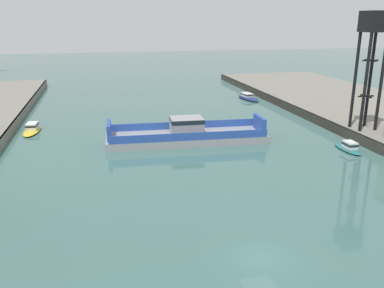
{
  "coord_description": "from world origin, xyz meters",
  "views": [
    {
      "loc": [
        -11.01,
        -24.52,
        17.04
      ],
      "look_at": [
        0.0,
        22.97,
        2.0
      ],
      "focal_mm": 38.03,
      "sensor_mm": 36.0,
      "label": 1
    }
  ],
  "objects_px": {
    "chain_ferry": "(187,134)",
    "moored_boat_near_right": "(32,129)",
    "moored_boat_mid_left": "(248,97)",
    "moored_boat_near_left": "(349,147)",
    "crane_tower": "(373,38)"
  },
  "relations": [
    {
      "from": "chain_ferry",
      "to": "moored_boat_near_right",
      "type": "relative_size",
      "value": 3.23
    },
    {
      "from": "moored_boat_mid_left",
      "to": "chain_ferry",
      "type": "bearing_deg",
      "value": -125.06
    },
    {
      "from": "chain_ferry",
      "to": "moored_boat_mid_left",
      "type": "bearing_deg",
      "value": 54.94
    },
    {
      "from": "moored_boat_mid_left",
      "to": "moored_boat_near_left",
      "type": "bearing_deg",
      "value": -89.61
    },
    {
      "from": "chain_ferry",
      "to": "crane_tower",
      "type": "height_order",
      "value": "crane_tower"
    },
    {
      "from": "moored_boat_mid_left",
      "to": "crane_tower",
      "type": "xyz_separation_m",
      "value": [
        5.52,
        -32.88,
        13.97
      ]
    },
    {
      "from": "chain_ferry",
      "to": "moored_boat_near_left",
      "type": "relative_size",
      "value": 4.19
    },
    {
      "from": "moored_boat_near_left",
      "to": "moored_boat_mid_left",
      "type": "bearing_deg",
      "value": 90.39
    },
    {
      "from": "moored_boat_near_left",
      "to": "moored_boat_mid_left",
      "type": "height_order",
      "value": "moored_boat_near_left"
    },
    {
      "from": "moored_boat_mid_left",
      "to": "crane_tower",
      "type": "bearing_deg",
      "value": -80.47
    },
    {
      "from": "moored_boat_near_right",
      "to": "chain_ferry",
      "type": "bearing_deg",
      "value": -25.49
    },
    {
      "from": "chain_ferry",
      "to": "crane_tower",
      "type": "relative_size",
      "value": 1.4
    },
    {
      "from": "moored_boat_near_right",
      "to": "moored_boat_near_left",
      "type": "bearing_deg",
      "value": -24.76
    },
    {
      "from": "moored_boat_near_right",
      "to": "crane_tower",
      "type": "distance_m",
      "value": 52.4
    },
    {
      "from": "moored_boat_near_left",
      "to": "moored_boat_mid_left",
      "type": "relative_size",
      "value": 0.67
    }
  ]
}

